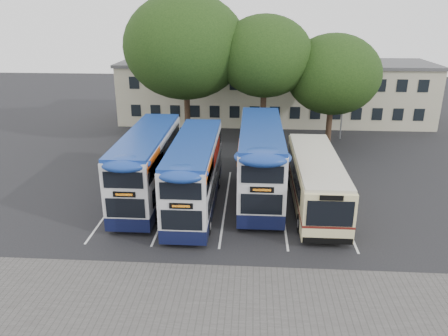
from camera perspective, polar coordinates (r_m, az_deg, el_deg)
name	(u,v)px	position (r m, az deg, el deg)	size (l,w,h in m)	color
ground	(292,247)	(23.07, 8.91, -10.11)	(120.00, 120.00, 0.00)	black
paving_strip	(253,308)	(18.82, 3.81, -17.73)	(40.00, 6.00, 0.01)	#595654
bay_lines	(226,203)	(27.44, 0.23, -4.65)	(14.12, 11.00, 0.01)	silver
depot_building	(274,91)	(47.62, 6.50, 10.00)	(32.40, 8.40, 6.20)	#B4AE91
lamp_post	(345,84)	(41.15, 15.53, 10.51)	(0.25, 1.05, 9.06)	gray
tree_left	(185,47)	(38.18, -5.07, 15.50)	(10.35, 10.35, 12.83)	black
tree_mid	(265,56)	(37.31, 5.35, 14.31)	(7.91, 7.91, 11.11)	black
tree_right	(333,74)	(38.55, 14.08, 11.77)	(7.91, 7.91, 9.62)	black
bus_dd_left	(148,163)	(27.83, -9.94, 0.69)	(2.52, 10.39, 4.33)	black
bus_dd_mid	(195,171)	(26.17, -3.83, -0.37)	(2.50, 10.29, 4.29)	black
bus_dd_right	(261,157)	(27.99, 4.80, 1.38)	(2.68, 11.04, 4.60)	black
bus_single	(316,178)	(27.19, 11.88, -1.27)	(2.69, 10.55, 3.15)	beige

